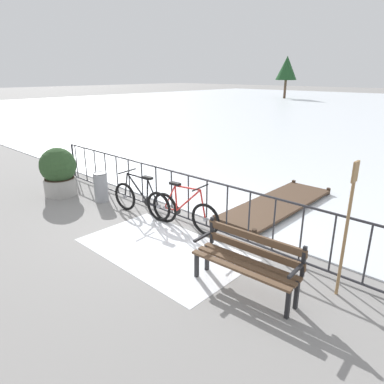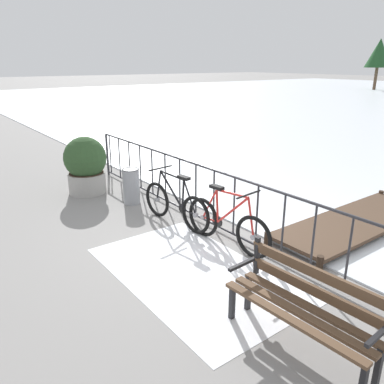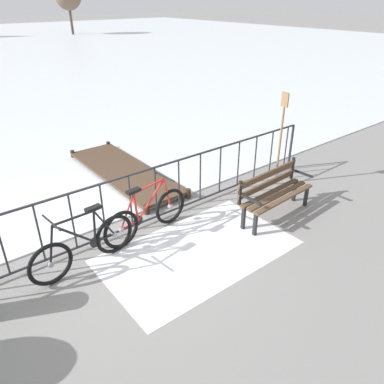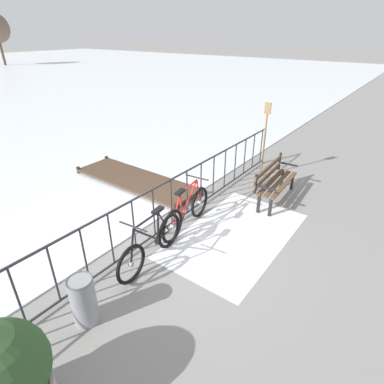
{
  "view_description": "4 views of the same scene",
  "coord_description": "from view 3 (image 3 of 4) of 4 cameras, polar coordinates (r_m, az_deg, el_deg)",
  "views": [
    {
      "loc": [
        4.99,
        -4.94,
        3.04
      ],
      "look_at": [
        0.49,
        -0.14,
        0.78
      ],
      "focal_mm": 32.48,
      "sensor_mm": 36.0,
      "label": 1
    },
    {
      "loc": [
        4.49,
        -4.0,
        2.76
      ],
      "look_at": [
        0.3,
        -0.88,
        1.0
      ],
      "focal_mm": 36.02,
      "sensor_mm": 36.0,
      "label": 2
    },
    {
      "loc": [
        -2.32,
        -4.91,
        3.64
      ],
      "look_at": [
        1.35,
        -0.29,
        0.51
      ],
      "focal_mm": 34.79,
      "sensor_mm": 36.0,
      "label": 3
    },
    {
      "loc": [
        -3.8,
        -3.49,
        3.58
      ],
      "look_at": [
        0.88,
        -0.04,
        0.54
      ],
      "focal_mm": 29.22,
      "sensor_mm": 36.0,
      "label": 4
    }
  ],
  "objects": [
    {
      "name": "wooden_dock",
      "position": [
        8.55,
        -10.37,
        3.19
      ],
      "size": [
        1.1,
        3.56,
        0.2
      ],
      "color": "#4C3828",
      "rests_on": "ground"
    },
    {
      "name": "ground_plane",
      "position": [
        6.54,
        -10.96,
        -6.45
      ],
      "size": [
        160.0,
        160.0,
        0.0
      ],
      "primitive_type": "plane",
      "color": "gray"
    },
    {
      "name": "snow_patch",
      "position": [
        6.04,
        0.99,
        -9.06
      ],
      "size": [
        3.06,
        1.8,
        0.01
      ],
      "primitive_type": "cube",
      "color": "white",
      "rests_on": "ground"
    },
    {
      "name": "railing_fence",
      "position": [
        6.24,
        -11.41,
        -2.2
      ],
      "size": [
        9.06,
        0.06,
        1.07
      ],
      "color": "#2D2D33",
      "rests_on": "ground"
    },
    {
      "name": "park_bench",
      "position": [
        6.9,
        12.41,
        0.29
      ],
      "size": [
        1.62,
        0.57,
        0.89
      ],
      "color": "brown",
      "rests_on": "ground"
    },
    {
      "name": "oar_upright",
      "position": [
        7.85,
        13.49,
        8.62
      ],
      "size": [
        0.04,
        0.16,
        1.98
      ],
      "color": "#937047",
      "rests_on": "ground"
    },
    {
      "name": "bicycle_near_railing",
      "position": [
        6.29,
        -6.95,
        -3.6
      ],
      "size": [
        1.71,
        0.52,
        0.97
      ],
      "color": "black",
      "rests_on": "ground"
    },
    {
      "name": "bicycle_second",
      "position": [
        5.75,
        -16.19,
        -7.97
      ],
      "size": [
        1.71,
        0.52,
        0.97
      ],
      "color": "black",
      "rests_on": "ground"
    }
  ]
}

